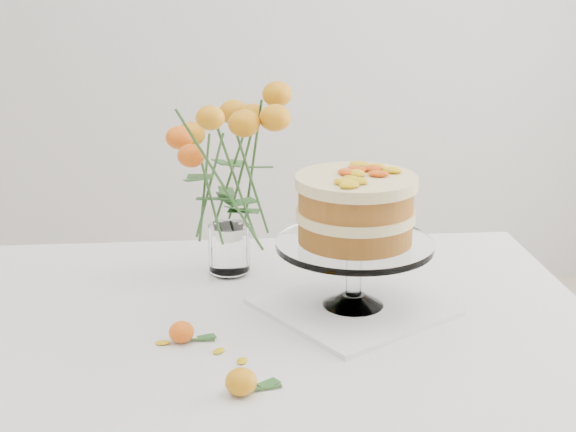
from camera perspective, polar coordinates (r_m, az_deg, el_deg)
The scene contains 9 objects.
table at distance 1.59m, azimuth -4.16°, elevation -9.91°, with size 1.43×0.93×0.76m.
napkin at distance 1.59m, azimuth 4.64°, elevation -6.46°, with size 0.31×0.31×0.01m, color white.
cake_stand at distance 1.53m, azimuth 4.81°, elevation 0.00°, with size 0.30×0.30×0.27m.
rose_vase at distance 1.69m, azimuth -4.36°, elevation 4.20°, with size 0.34×0.34×0.45m.
loose_rose_near at distance 1.29m, azimuth -3.33°, elevation -11.69°, with size 0.09×0.05×0.04m.
loose_rose_far at distance 1.47m, azimuth -7.57°, elevation -8.19°, with size 0.08×0.05×0.04m.
stray_petal_a at distance 1.47m, azimuth -8.91°, elevation -8.91°, with size 0.03×0.02×0.00m, color #E5B50E.
stray_petal_b at distance 1.43m, azimuth -4.96°, elevation -9.55°, with size 0.03×0.02×0.00m, color #E5B50E.
stray_petal_c at distance 1.39m, azimuth -3.29°, elevation -10.25°, with size 0.03×0.02×0.00m, color #E5B50E.
Camera 1 is at (-0.00, -1.41, 1.41)m, focal length 50.00 mm.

